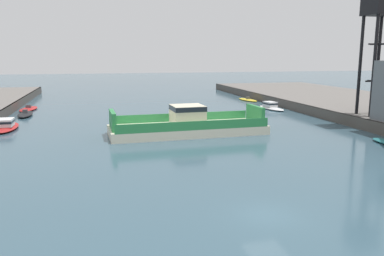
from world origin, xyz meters
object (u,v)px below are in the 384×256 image
object	(u,v)px
moored_boat_far_left	(248,100)
crane_tower	(380,13)
moored_boat_mid_right	(29,109)
moored_boat_upstream_b	(6,125)
moored_boat_far_right	(25,114)
moored_boat_mid_left	(271,106)
chain_ferry	(188,125)

from	to	relation	value
moored_boat_far_left	crane_tower	bearing A→B (deg)	-81.23
moored_boat_mid_right	moored_boat_far_left	distance (m)	45.28
moored_boat_upstream_b	crane_tower	bearing A→B (deg)	-10.60
moored_boat_far_left	moored_boat_far_right	bearing A→B (deg)	-164.70
moored_boat_mid_left	moored_boat_far_right	size ratio (longest dim) A/B	1.08
moored_boat_mid_right	moored_boat_far_right	size ratio (longest dim) A/B	1.04
moored_boat_far_left	moored_boat_far_right	size ratio (longest dim) A/B	1.03
moored_boat_mid_right	moored_boat_far_left	xyz separation A→B (m)	(45.04, 4.74, -0.03)
moored_boat_mid_left	crane_tower	world-z (taller)	crane_tower
chain_ferry	moored_boat_far_right	world-z (taller)	chain_ferry
moored_boat_far_right	crane_tower	distance (m)	56.34
moored_boat_far_left	crane_tower	world-z (taller)	crane_tower
moored_boat_upstream_b	crane_tower	world-z (taller)	crane_tower
moored_boat_far_left	crane_tower	distance (m)	37.65
moored_boat_far_right	moored_boat_far_left	bearing A→B (deg)	15.30
moored_boat_mid_right	crane_tower	bearing A→B (deg)	-30.17
chain_ferry	moored_boat_mid_right	distance (m)	36.92
moored_boat_upstream_b	chain_ferry	bearing A→B (deg)	-20.26
moored_boat_mid_right	moored_boat_far_right	world-z (taller)	moored_boat_far_right
moored_boat_far_right	moored_boat_upstream_b	size ratio (longest dim) A/B	0.88
chain_ferry	moored_boat_far_right	xyz separation A→B (m)	(-22.89, 21.04, -0.82)
chain_ferry	moored_boat_mid_right	xyz separation A→B (m)	(-23.51, 28.46, -0.89)
chain_ferry	crane_tower	world-z (taller)	crane_tower
moored_boat_far_right	moored_boat_mid_right	bearing A→B (deg)	94.77
moored_boat_far_left	moored_boat_upstream_b	distance (m)	51.14
chain_ferry	crane_tower	xyz separation A→B (m)	(26.77, -0.77, 14.43)
moored_boat_upstream_b	crane_tower	xyz separation A→B (m)	(50.08, -9.37, 14.98)
moored_boat_mid_right	moored_boat_upstream_b	size ratio (longest dim) A/B	0.92
moored_boat_mid_left	moored_boat_upstream_b	distance (m)	45.03
chain_ferry	moored_boat_far_left	xyz separation A→B (m)	(21.53, 33.20, -0.93)
moored_boat_far_left	moored_boat_far_right	world-z (taller)	moored_boat_far_right
chain_ferry	moored_boat_far_left	distance (m)	39.58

